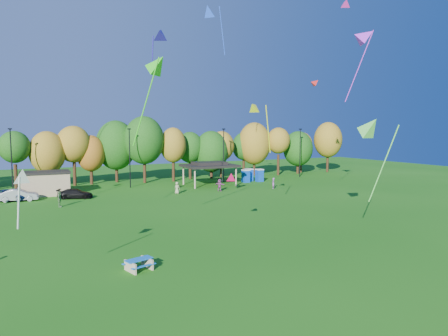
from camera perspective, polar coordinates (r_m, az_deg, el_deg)
name	(u,v)px	position (r m, az deg, el deg)	size (l,w,h in m)	color
ground	(245,273)	(25.68, 3.05, -14.73)	(160.00, 160.00, 0.00)	#19600F
tree_line	(103,148)	(67.48, -16.88, 2.73)	(93.57, 10.55, 11.15)	black
lamp_posts	(130,156)	(62.70, -13.32, 1.70)	(64.50, 0.25, 9.09)	black
utility_building	(45,183)	(59.51, -24.16, -1.98)	(6.30, 4.30, 3.25)	tan
pavilion	(209,165)	(63.75, -2.10, 0.40)	(8.20, 6.20, 3.77)	tan
porta_potties	(251,175)	(68.51, 3.94, -1.05)	(3.75, 2.47, 2.18)	#0D43B5
picnic_table	(139,264)	(26.52, -12.06, -13.20)	(2.02, 1.82, 0.73)	tan
car_b	(19,195)	(56.00, -27.27, -3.47)	(1.59, 4.55, 1.50)	#A7A7AC
car_c	(9,195)	(56.76, -28.41, -3.45)	(2.36, 5.13, 1.42)	#0B1C45
car_d	(75,194)	(55.20, -20.49, -3.45)	(1.77, 4.36, 1.26)	black
far_person_2	(60,199)	(49.72, -22.44, -4.14)	(1.07, 0.45, 1.83)	#658E57
far_person_3	(220,185)	(57.78, -0.63, -2.46)	(1.64, 0.52, 1.77)	#A14387
far_person_4	(273,183)	(60.74, 7.05, -2.17)	(0.60, 0.39, 1.65)	#B558BB
far_person_5	(177,188)	(55.81, -6.72, -2.83)	(0.82, 0.53, 1.67)	#9CA26E
kite_1	(22,176)	(23.30, -26.94, -1.01)	(1.17, 2.15, 3.40)	white
kite_2	(316,82)	(58.67, 12.97, 11.83)	(1.71, 1.49, 1.44)	red
kite_5	(345,4)	(50.24, 16.86, 21.55)	(1.76, 1.91, 1.57)	#D62393
kite_7	(370,127)	(37.40, 20.19, 5.48)	(2.51, 4.76, 7.75)	#60E350
kite_8	(160,34)	(39.75, -9.07, 18.42)	(2.10, 2.96, 4.66)	navy
kite_10	(231,176)	(33.37, 1.02, -1.18)	(1.30, 1.46, 1.21)	#F90D5F
kite_12	(209,11)	(55.14, -2.15, 21.53)	(3.48, 3.42, 6.66)	#2854FF
kite_13	(366,37)	(49.26, 19.64, 17.27)	(4.97, 3.47, 8.71)	#B329DC
kite_14	(254,108)	(40.43, 4.29, 8.61)	(2.82, 2.60, 5.42)	#F5FF1A
kite_15	(157,65)	(33.25, -9.49, 14.32)	(3.76, 3.94, 7.63)	#30C81A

